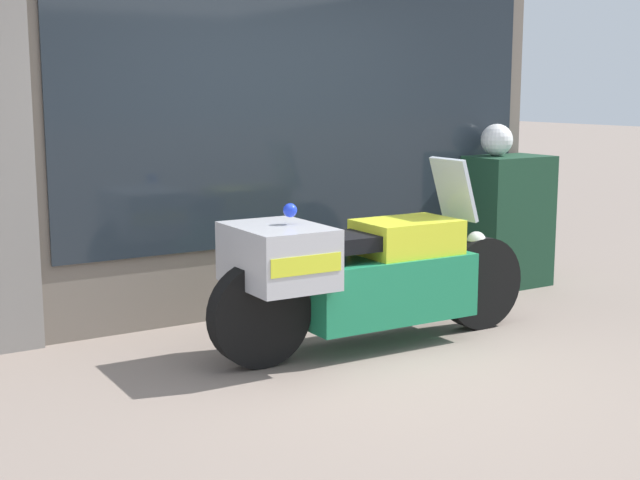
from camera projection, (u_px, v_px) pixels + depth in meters
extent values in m
plane|color=gray|center=(402.00, 375.00, 5.47)|extent=(60.00, 60.00, 0.00)
cube|color=#6B6056|center=(247.00, 43.00, 6.79)|extent=(5.40, 0.40, 4.15)
cube|color=#1E262D|center=(313.00, 37.00, 6.84)|extent=(4.17, 0.02, 3.15)
cube|color=slate|center=(295.00, 268.00, 7.32)|extent=(3.95, 0.30, 0.55)
cube|color=silver|center=(286.00, 162.00, 7.29)|extent=(3.95, 0.02, 1.21)
cube|color=beige|center=(294.00, 89.00, 7.08)|extent=(3.95, 0.30, 0.02)
cube|color=#C68E19|center=(116.00, 83.00, 6.30)|extent=(0.18, 0.04, 0.06)
cube|color=#195623|center=(210.00, 83.00, 6.68)|extent=(0.18, 0.04, 0.06)
cube|color=navy|center=(294.00, 83.00, 7.07)|extent=(0.18, 0.04, 0.06)
cube|color=#B7B2A8|center=(369.00, 84.00, 7.46)|extent=(0.18, 0.04, 0.06)
cube|color=maroon|center=(437.00, 84.00, 7.84)|extent=(0.18, 0.04, 0.06)
cube|color=#2866B7|center=(196.00, 229.00, 6.72)|extent=(0.19, 0.02, 0.27)
cube|color=yellow|center=(389.00, 212.00, 7.68)|extent=(0.19, 0.03, 0.27)
cylinder|color=black|center=(480.00, 283.00, 6.50)|extent=(0.68, 0.16, 0.67)
cylinder|color=black|center=(260.00, 315.00, 5.59)|extent=(0.68, 0.16, 0.67)
cube|color=#1E8456|center=(383.00, 287.00, 6.05)|extent=(1.24, 0.55, 0.43)
cube|color=yellow|center=(407.00, 239.00, 6.10)|extent=(0.68, 0.49, 0.26)
cube|color=black|center=(349.00, 242.00, 5.86)|extent=(0.72, 0.41, 0.10)
cube|color=#B7B7BC|center=(278.00, 255.00, 5.59)|extent=(0.55, 0.73, 0.38)
cube|color=yellow|center=(278.00, 255.00, 5.59)|extent=(0.50, 0.74, 0.11)
cube|color=#B2BCC6|center=(454.00, 189.00, 6.24)|extent=(0.17, 0.37, 0.44)
sphere|color=white|center=(476.00, 241.00, 6.42)|extent=(0.14, 0.14, 0.14)
sphere|color=blue|center=(290.00, 210.00, 5.59)|extent=(0.09, 0.09, 0.09)
cube|color=#193D28|center=(507.00, 221.00, 7.85)|extent=(0.71, 0.48, 1.15)
sphere|color=white|center=(497.00, 140.00, 7.73)|extent=(0.28, 0.28, 0.28)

